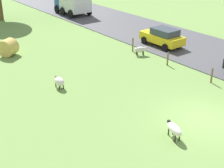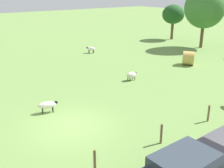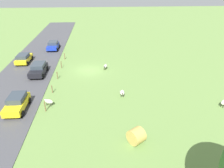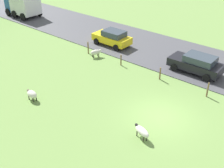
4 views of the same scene
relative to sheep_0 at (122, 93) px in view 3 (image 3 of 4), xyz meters
name	(u,v)px [view 3 (image 3 of 4)]	position (x,y,z in m)	size (l,w,h in m)	color
ground_plane	(89,70)	(4.16, -8.24, -0.48)	(160.00, 160.00, 0.00)	#6B8E47
road_strip	(27,72)	(13.46, -8.24, -0.45)	(8.00, 80.00, 0.06)	#47474C
sheep_0	(122,93)	(0.00, 0.00, 0.00)	(0.59, 1.06, 0.74)	silver
sheep_1	(105,66)	(1.63, -8.47, 0.03)	(0.77, 1.30, 0.74)	silver
sheep_2	(49,101)	(8.35, 1.42, 0.03)	(1.12, 0.84, 0.74)	beige
sheep_3	(224,102)	(-10.89, 3.06, 0.05)	(1.09, 0.98, 0.77)	white
hay_bale_0	(136,136)	(-0.24, 7.97, 0.22)	(1.39, 1.39, 1.12)	tan
fence_post_0	(65,56)	(8.52, -13.59, 0.05)	(0.12, 0.12, 1.06)	brown
fence_post_1	(61,65)	(8.52, -9.55, 0.10)	(0.12, 0.12, 1.16)	brown
fence_post_2	(57,75)	(8.52, -5.51, 0.06)	(0.12, 0.12, 1.07)	brown
fence_post_3	(52,89)	(8.52, -1.48, 0.03)	(0.12, 0.12, 1.01)	brown
fence_post_4	(45,106)	(8.52, 2.56, 0.12)	(0.12, 0.12, 1.20)	brown
car_0	(38,69)	(11.46, -7.25, 0.41)	(2.14, 4.45, 1.58)	black
car_1	(17,103)	(11.53, 2.03, 0.40)	(2.01, 4.03, 1.58)	yellow
car_2	(53,45)	(11.45, -19.36, 0.39)	(2.15, 4.01, 1.54)	#1933B2
car_3	(24,58)	(15.04, -12.25, 0.37)	(2.08, 4.18, 1.50)	yellow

